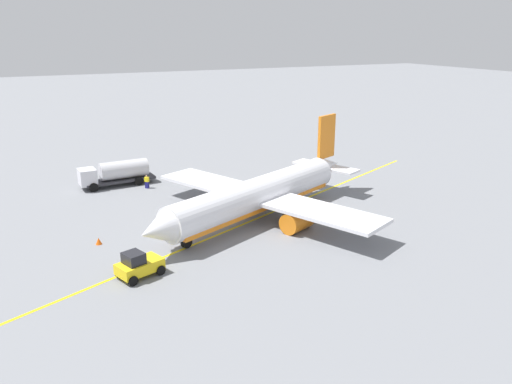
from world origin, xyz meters
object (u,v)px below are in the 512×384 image
object	(u,v)px
refueling_worker	(147,182)
fuel_tanker	(116,173)
safety_cone_nose	(99,241)
pushback_tug	(138,265)
airplane	(259,195)

from	to	relation	value
refueling_worker	fuel_tanker	bearing A→B (deg)	-41.43
safety_cone_nose	pushback_tug	bearing A→B (deg)	102.90
airplane	fuel_tanker	xyz separation A→B (m)	(11.27, -18.54, -0.83)
fuel_tanker	airplane	bearing A→B (deg)	121.30
fuel_tanker	pushback_tug	size ratio (longest dim) A/B	2.35
refueling_worker	safety_cone_nose	distance (m)	17.65
pushback_tug	refueling_worker	distance (m)	24.46
refueling_worker	airplane	bearing A→B (deg)	117.16
airplane	pushback_tug	size ratio (longest dim) A/B	7.23
fuel_tanker	safety_cone_nose	xyz separation A→B (m)	(5.29, 18.30, -1.39)
fuel_tanker	safety_cone_nose	distance (m)	19.10
airplane	refueling_worker	world-z (taller)	airplane
airplane	refueling_worker	bearing A→B (deg)	-62.84
fuel_tanker	pushback_tug	distance (m)	26.61
fuel_tanker	refueling_worker	world-z (taller)	fuel_tanker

